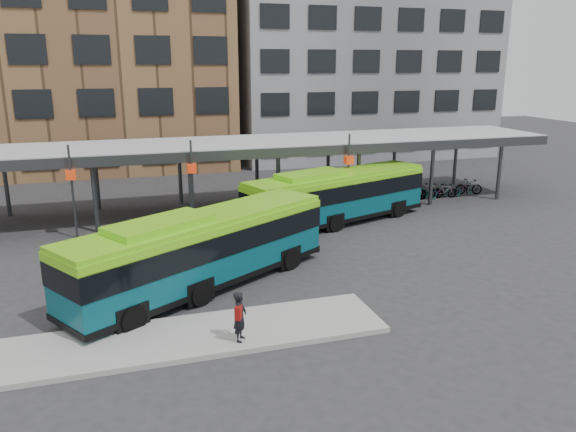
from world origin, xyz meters
The scene contains 9 objects.
ground centered at (0.00, 0.00, 0.00)m, with size 120.00×120.00×0.00m, color #28282B.
boarding_island centered at (-5.50, -3.00, 0.09)m, with size 14.00×3.00×0.18m, color gray.
canopy centered at (-0.06, 12.87, 3.91)m, with size 40.00×6.53×4.80m.
building_brick centered at (-10.00, 32.00, 11.00)m, with size 26.00×14.00×22.00m, color brown.
building_grey centered at (16.00, 32.00, 10.00)m, with size 24.00×14.00×20.00m, color slate.
bus_front centered at (-3.86, 1.13, 1.68)m, with size 11.26×8.18×3.22m.
bus_rear centered at (4.72, 8.30, 1.63)m, with size 11.47×6.06×3.12m.
pedestrian centered at (-3.46, -3.88, 1.02)m, with size 0.63×0.71×1.65m.
bike_rack centered at (13.46, 11.99, 0.48)m, with size 7.04×1.69×1.06m.
Camera 1 is at (-6.81, -19.75, 8.71)m, focal length 35.00 mm.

